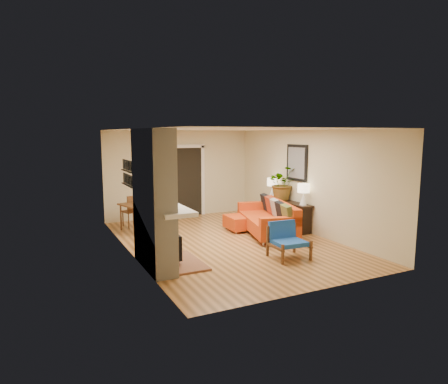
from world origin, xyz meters
The scene contains 10 objects.
room_shell centered at (0.60, 2.63, 1.24)m, with size 6.50×6.50×6.50m.
fireplace centered at (-2.00, -1.00, 1.24)m, with size 1.09×1.68×2.60m.
sofa centered at (1.28, 0.20, 0.39)m, with size 1.51×2.43×0.89m.
ottoman centered at (0.83, 0.85, 0.22)m, with size 0.78×0.78×0.38m.
blue_chair centered at (0.56, -1.55, 0.39)m, with size 0.73×0.72×0.73m.
dining_table centered at (-1.57, 1.95, 0.57)m, with size 0.98×1.65×0.87m.
console_table centered at (2.07, 0.58, 0.58)m, with size 0.34×1.85×0.72m.
lamp_near centered at (2.07, -0.10, 1.06)m, with size 0.30×0.30×0.54m.
lamp_far centered at (2.07, 1.32, 1.06)m, with size 0.30×0.30×0.54m.
houseplant centered at (2.06, 0.79, 1.19)m, with size 0.83×0.72×0.92m, color #1E5919.
Camera 1 is at (-4.08, -8.09, 2.51)m, focal length 32.00 mm.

